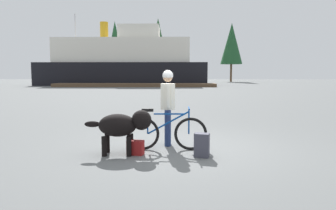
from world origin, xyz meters
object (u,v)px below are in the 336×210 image
Objects in this scene: bicycle at (166,132)px; ferry_boat at (125,63)px; person_cyclist at (168,101)px; sailboat_moored at (77,81)px; dog at (123,125)px; handbag_pannier at (135,148)px; backpack at (202,145)px.

bicycle is 0.08× the size of ferry_boat.
person_cyclist is 0.08× the size of ferry_boat.
bicycle is 40.56m from sailboat_moored.
person_cyclist is 1.28m from dog.
ferry_boat reaches higher than person_cyclist.
sailboat_moored is (-13.11, 38.56, 0.38)m from handbag_pannier.
dog is 4.16× the size of handbag_pannier.
handbag_pannier is 0.03× the size of sailboat_moored.
bicycle is 5.29× the size of handbag_pannier.
ferry_boat is (-5.85, 37.74, 2.43)m from dog.
sailboat_moored reaches higher than handbag_pannier.
handbag_pannier is 0.01× the size of ferry_boat.
person_cyclist is 3.65× the size of backpack.
backpack reaches higher than handbag_pannier.
dog is at bearing -135.99° from person_cyclist.
bicycle is 0.89m from backpack.
ferry_boat reaches higher than backpack.
handbag_pannier is at bearing -147.07° from bicycle.
dog is at bearing 174.08° from backpack.
dog is 1.60m from backpack.
sailboat_moored reaches higher than backpack.
bicycle is 0.75m from handbag_pannier.
dog reaches higher than handbag_pannier.
person_cyclist is (0.03, 0.47, 0.63)m from bicycle.
backpack is (1.55, -0.16, -0.36)m from dog.
backpack is at bearing -37.18° from bicycle.
ferry_boat reaches higher than handbag_pannier.
sailboat_moored reaches higher than person_cyclist.
sailboat_moored is at bearing 108.78° from handbag_pannier.
backpack is 1.44× the size of handbag_pannier.
handbag_pannier is (-0.62, -0.86, -0.86)m from person_cyclist.
ferry_boat is at bearing 98.82° from dog.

